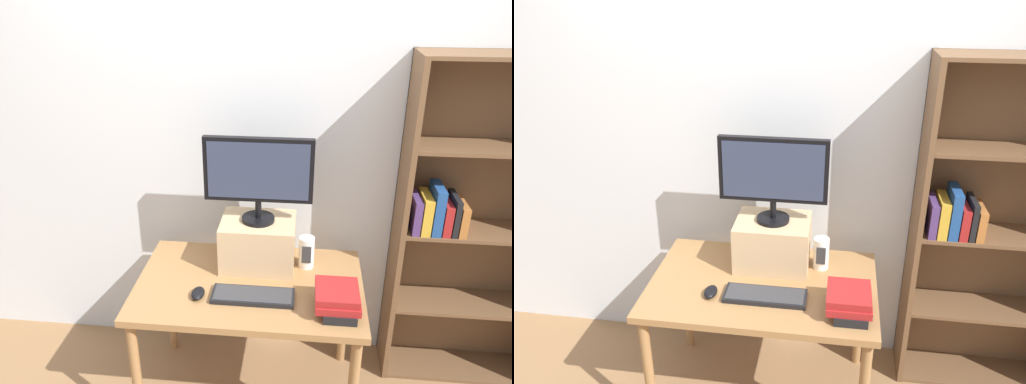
# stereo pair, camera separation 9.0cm
# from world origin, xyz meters

# --- Properties ---
(back_wall) EXTENTS (7.00, 0.08, 2.60)m
(back_wall) POSITION_xyz_m (0.00, 0.50, 1.30)
(back_wall) COLOR silver
(back_wall) RESTS_ON ground_plane
(desk) EXTENTS (1.15, 0.74, 0.74)m
(desk) POSITION_xyz_m (0.00, 0.00, 0.65)
(desk) COLOR #9E7042
(desk) RESTS_ON ground_plane
(bookshelf_unit) EXTENTS (0.84, 0.28, 1.85)m
(bookshelf_unit) POSITION_xyz_m (1.15, 0.35, 0.94)
(bookshelf_unit) COLOR brown
(bookshelf_unit) RESTS_ON ground_plane
(riser_box) EXTENTS (0.39, 0.30, 0.26)m
(riser_box) POSITION_xyz_m (0.03, 0.19, 0.87)
(riser_box) COLOR tan
(riser_box) RESTS_ON desk
(computer_monitor) EXTENTS (0.55, 0.17, 0.45)m
(computer_monitor) POSITION_xyz_m (0.03, 0.19, 1.26)
(computer_monitor) COLOR black
(computer_monitor) RESTS_ON riser_box
(keyboard) EXTENTS (0.40, 0.14, 0.02)m
(keyboard) POSITION_xyz_m (0.03, -0.13, 0.75)
(keyboard) COLOR black
(keyboard) RESTS_ON desk
(computer_mouse) EXTENTS (0.06, 0.10, 0.04)m
(computer_mouse) POSITION_xyz_m (-0.23, -0.14, 0.76)
(computer_mouse) COLOR black
(computer_mouse) RESTS_ON desk
(book_stack) EXTENTS (0.21, 0.25, 0.11)m
(book_stack) POSITION_xyz_m (0.43, -0.17, 0.80)
(book_stack) COLOR black
(book_stack) RESTS_ON desk
(desk_speaker) EXTENTS (0.08, 0.09, 0.17)m
(desk_speaker) POSITION_xyz_m (0.28, 0.18, 0.83)
(desk_speaker) COLOR silver
(desk_speaker) RESTS_ON desk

